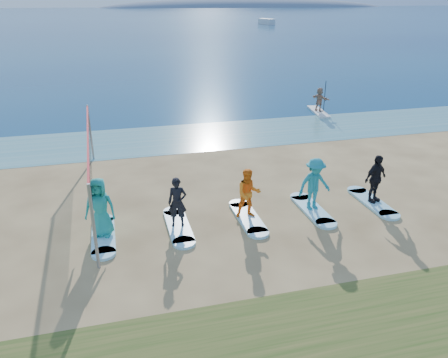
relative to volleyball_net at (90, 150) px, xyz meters
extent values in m
plane|color=tan|center=(5.53, -3.84, -1.90)|extent=(600.00, 600.00, 0.00)
plane|color=teal|center=(5.53, 6.66, -1.90)|extent=(600.00, 600.00, 0.00)
plane|color=navy|center=(5.53, 156.16, -1.90)|extent=(600.00, 600.00, 0.00)
ellipsoid|color=slate|center=(100.53, 296.16, -1.90)|extent=(220.00, 56.00, 18.00)
cylinder|color=gray|center=(0.12, -4.50, -0.65)|extent=(0.09, 0.09, 2.50)
cylinder|color=gray|center=(-0.12, 4.50, -0.65)|extent=(0.09, 0.09, 2.50)
cube|color=black|center=(0.00, 0.00, 0.00)|extent=(0.28, 9.00, 1.00)
cube|color=red|center=(0.00, 0.00, 0.52)|extent=(0.31, 9.00, 0.10)
cube|color=silver|center=(13.66, 9.77, -1.84)|extent=(1.20, 3.08, 0.12)
imported|color=tan|center=(13.66, 9.77, -1.05)|extent=(0.92, 1.43, 1.47)
cube|color=silver|center=(42.76, 99.99, -1.90)|extent=(2.98, 5.92, 1.44)
cube|color=#A4EAFF|center=(0.25, -2.83, -1.86)|extent=(0.70, 2.20, 0.09)
imported|color=teal|center=(0.25, -2.83, -0.88)|extent=(1.03, 0.81, 1.86)
cube|color=#A4EAFF|center=(2.59, -2.83, -1.86)|extent=(0.70, 2.20, 0.09)
imported|color=black|center=(2.59, -2.83, -1.00)|extent=(0.66, 0.51, 1.62)
cube|color=#A4EAFF|center=(4.93, -2.83, -1.86)|extent=(0.70, 2.20, 0.09)
imported|color=orange|center=(4.93, -2.83, -0.98)|extent=(0.88, 0.73, 1.68)
cube|color=#A4EAFF|center=(7.27, -2.83, -1.86)|extent=(0.70, 2.20, 0.09)
imported|color=teal|center=(7.27, -2.83, -0.90)|extent=(1.25, 0.80, 1.83)
cube|color=#A4EAFF|center=(9.61, -2.83, -1.86)|extent=(0.70, 2.20, 0.09)
imported|color=black|center=(9.61, -2.83, -0.95)|extent=(1.10, 0.72, 1.73)
camera|label=1|loc=(0.87, -15.13, 4.96)|focal=35.00mm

